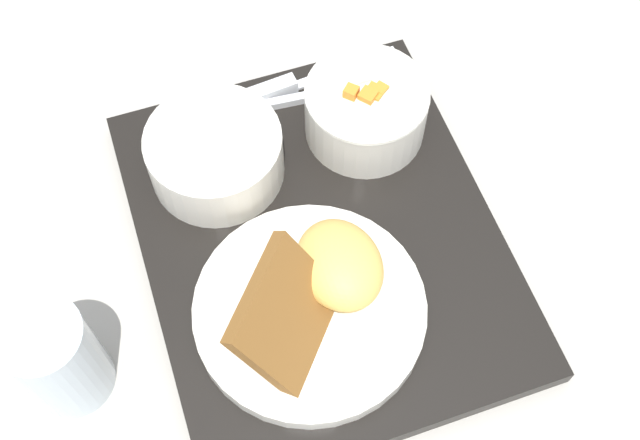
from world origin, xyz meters
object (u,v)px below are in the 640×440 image
object	(u,v)px
bowl_salad	(366,109)
plate_main	(315,300)
bowl_soup	(215,153)
glass_water	(60,361)
knife	(276,90)
spoon	(308,97)

from	to	relation	value
bowl_salad	plate_main	world-z (taller)	plate_main
bowl_soup	glass_water	xyz separation A→B (m)	(0.18, -0.16, -0.00)
knife	spoon	size ratio (longest dim) A/B	1.25
bowl_salad	bowl_soup	xyz separation A→B (m)	(0.02, -0.15, -0.00)
bowl_soup	glass_water	size ratio (longest dim) A/B	1.16
bowl_salad	plate_main	bearing A→B (deg)	-26.31
spoon	glass_water	distance (m)	0.36
bowl_salad	spoon	distance (m)	0.07
knife	plate_main	bearing A→B (deg)	-104.81
plate_main	knife	bearing A→B (deg)	177.55
knife	glass_water	world-z (taller)	glass_water
bowl_soup	glass_water	world-z (taller)	glass_water
spoon	knife	bearing A→B (deg)	153.72
bowl_soup	knife	bearing A→B (deg)	137.96
spoon	bowl_salad	bearing A→B (deg)	-47.42
bowl_salad	plate_main	xyz separation A→B (m)	(0.18, -0.09, -0.01)
bowl_soup	glass_water	distance (m)	0.23
bowl_salad	bowl_soup	size ratio (longest dim) A/B	0.93
plate_main	glass_water	distance (m)	0.22
bowl_soup	glass_water	bearing A→B (deg)	-41.36
plate_main	bowl_soup	bearing A→B (deg)	-159.22
plate_main	knife	distance (m)	0.24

